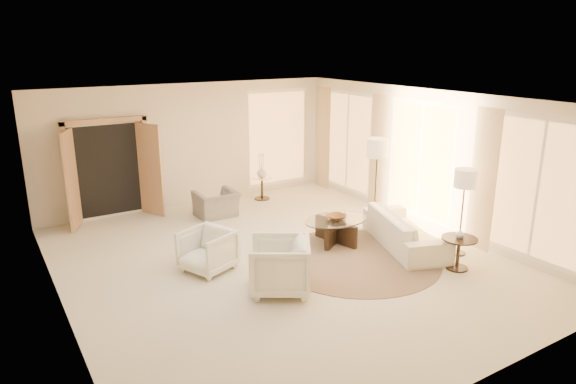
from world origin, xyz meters
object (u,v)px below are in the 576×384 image
sofa (405,230)px  side_vase (262,172)px  coffee_table (336,228)px  side_table (262,186)px  end_table (459,248)px  end_vase (460,234)px  bowl (336,217)px  accent_chair (216,200)px  floor_lamp_near (377,152)px  floor_lamp_far (465,182)px  armchair_right (280,263)px  armchair_left (207,249)px

sofa → side_vase: bearing=31.1°
coffee_table → side_table: 3.22m
coffee_table → end_table: end_table is taller
side_vase → end_vase: bearing=-80.7°
side_table → end_vase: 5.31m
bowl → end_vase: bearing=-62.7°
accent_chair → floor_lamp_near: floor_lamp_near is taller
bowl → floor_lamp_near: bearing=17.8°
end_table → bowl: bowl is taller
floor_lamp_far → side_vase: size_ratio=6.43×
end_table → bowl: (-1.04, 2.02, 0.14)m
floor_lamp_near → end_vase: floor_lamp_near is taller
bowl → end_table: bearing=-62.7°
armchair_right → end_table: armchair_right is taller
sofa → side_vase: side_vase is taller
sofa → bowl: sofa is taller
sofa → side_table: size_ratio=3.91×
side_table → coffee_table: bearing=-93.3°
armchair_left → side_vase: size_ratio=3.19×
accent_chair → armchair_right: bearing=79.7°
accent_chair → coffee_table: bearing=115.3°
floor_lamp_near → end_vase: 2.62m
end_table → armchair_right: bearing=163.1°
floor_lamp_near → armchair_right: bearing=-154.5°
end_vase → side_vase: (-0.85, 5.23, 0.05)m
armchair_left → coffee_table: 2.56m
armchair_right → side_vase: armchair_right is taller
end_table → side_table: side_table is taller
armchair_right → bowl: 2.22m
sofa → end_table: 1.22m
accent_chair → end_table: (2.32, -4.64, 0.00)m
side_table → bowl: 3.22m
armchair_right → floor_lamp_far: floor_lamp_far is taller
accent_chair → bowl: 2.92m
sofa → armchair_left: bearing=94.8°
floor_lamp_near → armchair_left: bearing=-175.8°
side_table → side_vase: bearing=90.0°
armchair_right → bowl: (1.91, 1.12, 0.06)m
sofa → floor_lamp_near: 1.77m
sofa → accent_chair: (-2.28, 3.42, 0.06)m
armchair_right → bowl: size_ratio=2.59×
bowl → armchair_left: bearing=176.8°
coffee_table → floor_lamp_far: 2.46m
coffee_table → bowl: (0.00, 0.00, 0.22)m
accent_chair → floor_lamp_far: 5.18m
floor_lamp_far → side_vase: floor_lamp_far is taller
floor_lamp_near → coffee_table: bearing=-162.2°
armchair_left → side_table: armchair_left is taller
bowl → coffee_table: bearing=-90.0°
sofa → coffee_table: sofa is taller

